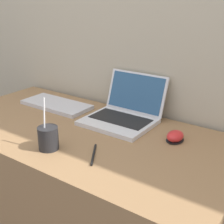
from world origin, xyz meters
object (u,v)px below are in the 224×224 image
at_px(external_keyboard, 56,105).
at_px(pen, 94,154).
at_px(laptop, 124,112).
at_px(drink_cup, 48,137).
at_px(computer_mouse, 175,137).

distance_m(external_keyboard, pen, 0.59).
relative_size(laptop, pen, 2.38).
relative_size(laptop, external_keyboard, 0.85).
distance_m(laptop, drink_cup, 0.42).
bearing_deg(pen, external_keyboard, 148.21).
bearing_deg(drink_cup, pen, 18.03).
bearing_deg(external_keyboard, computer_mouse, -1.28).
height_order(laptop, pen, laptop).
height_order(laptop, external_keyboard, laptop).
bearing_deg(pen, laptop, 104.73).
bearing_deg(external_keyboard, drink_cup, -48.84).
xyz_separation_m(computer_mouse, external_keyboard, (-0.70, 0.02, -0.01)).
relative_size(drink_cup, computer_mouse, 2.27).
distance_m(laptop, pen, 0.37).
xyz_separation_m(laptop, pen, (0.09, -0.35, -0.04)).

